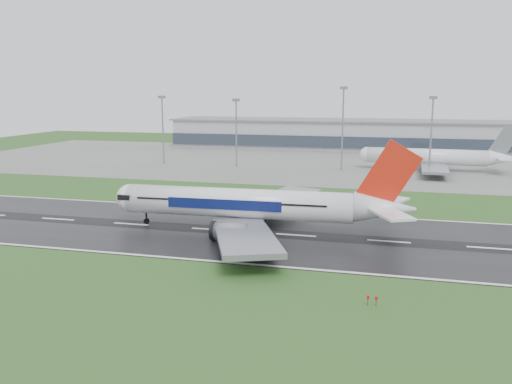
# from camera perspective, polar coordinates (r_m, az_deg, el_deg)

# --- Properties ---
(ground) EXTENTS (520.00, 520.00, 0.00)m
(ground) POSITION_cam_1_polar(r_m,az_deg,el_deg) (116.17, 14.11, -5.22)
(ground) COLOR #234B1B
(ground) RESTS_ON ground
(runway) EXTENTS (400.00, 45.00, 0.10)m
(runway) POSITION_cam_1_polar(r_m,az_deg,el_deg) (116.15, 14.11, -5.20)
(runway) COLOR black
(runway) RESTS_ON ground
(apron) EXTENTS (400.00, 130.00, 0.08)m
(apron) POSITION_cam_1_polar(r_m,az_deg,el_deg) (238.89, 14.35, 2.96)
(apron) COLOR slate
(apron) RESTS_ON ground
(terminal) EXTENTS (240.00, 36.00, 15.00)m
(terminal) POSITION_cam_1_polar(r_m,az_deg,el_deg) (297.77, 14.46, 5.90)
(terminal) COLOR #999CA4
(terminal) RESTS_ON ground
(main_airliner) EXTENTS (71.23, 68.04, 20.44)m
(main_airliner) POSITION_cam_1_polar(r_m,az_deg,el_deg) (119.52, 0.21, 0.65)
(main_airliner) COLOR white
(main_airliner) RESTS_ON runway
(parked_airliner) EXTENTS (62.81, 58.80, 17.77)m
(parked_airliner) POSITION_cam_1_polar(r_m,az_deg,el_deg) (222.23, 18.53, 4.48)
(parked_airliner) COLOR silver
(parked_airliner) RESTS_ON apron
(floodmast_0) EXTENTS (0.64, 0.64, 28.24)m
(floodmast_0) POSITION_cam_1_polar(r_m,az_deg,el_deg) (232.99, -9.99, 6.42)
(floodmast_0) COLOR gray
(floodmast_0) RESTS_ON ground
(floodmast_1) EXTENTS (0.64, 0.64, 27.12)m
(floodmast_1) POSITION_cam_1_polar(r_m,az_deg,el_deg) (221.56, -2.13, 6.21)
(floodmast_1) COLOR gray
(floodmast_1) RESTS_ON ground
(floodmast_2) EXTENTS (0.64, 0.64, 31.97)m
(floodmast_2) POSITION_cam_1_polar(r_m,az_deg,el_deg) (213.19, 9.30, 6.55)
(floodmast_2) COLOR gray
(floodmast_2) RESTS_ON ground
(floodmast_3) EXTENTS (0.64, 0.64, 28.34)m
(floodmast_3) POSITION_cam_1_polar(r_m,az_deg,el_deg) (213.02, 18.33, 5.65)
(floodmast_3) COLOR gray
(floodmast_3) RESTS_ON ground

